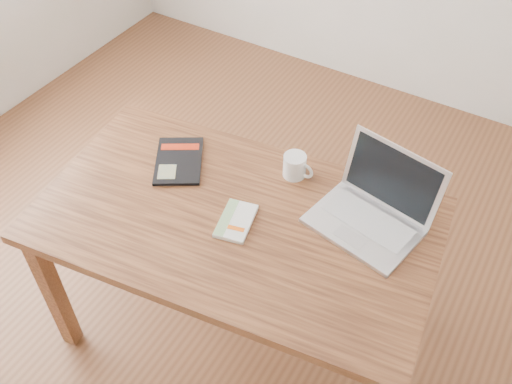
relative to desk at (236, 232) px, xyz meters
The scene contains 6 objects.
room 0.73m from the desk, 154.83° to the left, with size 4.04×4.04×2.70m.
desk is the anchor object (origin of this frame).
white_guidebook 0.10m from the desk, 55.13° to the right, with size 0.15×0.21×0.02m.
black_guidebook 0.38m from the desk, 159.62° to the left, with size 0.29×0.32×0.01m.
laptop 0.51m from the desk, 29.25° to the left, with size 0.43×0.38×0.26m.
coffee_mug 0.34m from the desk, 74.79° to the left, with size 0.13×0.09×0.10m.
Camera 1 is at (0.91, -1.24, 2.29)m, focal length 40.00 mm.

